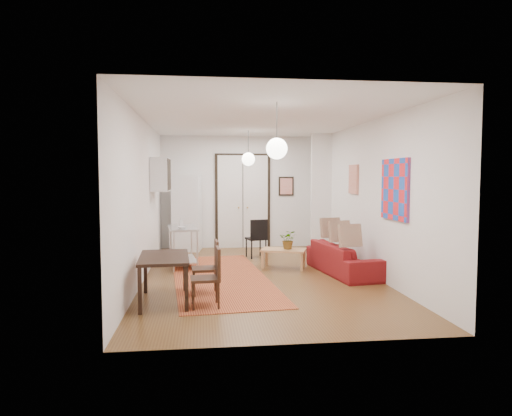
{
  "coord_description": "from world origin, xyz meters",
  "views": [
    {
      "loc": [
        -1.04,
        -8.36,
        1.86
      ],
      "look_at": [
        -0.02,
        0.36,
        1.25
      ],
      "focal_mm": 32.0,
      "sensor_mm": 36.0,
      "label": 1
    }
  ],
  "objects": [
    {
      "name": "dining_chair_far",
      "position": [
        -1.01,
        -1.86,
        0.49
      ],
      "size": [
        0.43,
        0.59,
        0.85
      ],
      "rotation": [
        0.0,
        0.0,
        -1.51
      ],
      "color": "#351910",
      "rests_on": "floor"
    },
    {
      "name": "bowl",
      "position": [
        -1.45,
        0.72,
        0.85
      ],
      "size": [
        0.25,
        0.25,
        0.05
      ],
      "primitive_type": "imported",
      "rotation": [
        0.0,
        0.0,
        0.36
      ],
      "color": "silver",
      "rests_on": "kitchen_counter"
    },
    {
      "name": "painting_abstract",
      "position": [
        2.08,
        0.8,
        1.8
      ],
      "size": [
        0.05,
        0.5,
        0.6
      ],
      "primitive_type": "cube",
      "color": "beige",
      "rests_on": "wall_right"
    },
    {
      "name": "pendant_back",
      "position": [
        0.0,
        2.0,
        2.25
      ],
      "size": [
        0.3,
        0.3,
        0.8
      ],
      "color": "white",
      "rests_on": "ceiling"
    },
    {
      "name": "ceiling",
      "position": [
        0.0,
        0.0,
        2.9
      ],
      "size": [
        4.2,
        7.0,
        0.02
      ],
      "primitive_type": "cube",
      "color": "white",
      "rests_on": "wall_back"
    },
    {
      "name": "kilim_rug",
      "position": [
        -0.73,
        -0.07,
        0.01
      ],
      "size": [
        2.04,
        4.55,
        0.01
      ],
      "primitive_type": "cube",
      "rotation": [
        0.0,
        0.0,
        0.09
      ],
      "color": "#AE5A2B",
      "rests_on": "floor"
    },
    {
      "name": "dining_table",
      "position": [
        -1.61,
        -1.59,
        0.61
      ],
      "size": [
        0.78,
        1.28,
        0.69
      ],
      "rotation": [
        0.0,
        0.0,
        0.06
      ],
      "color": "black",
      "rests_on": "floor"
    },
    {
      "name": "fridge",
      "position": [
        -1.43,
        3.15,
        0.94
      ],
      "size": [
        0.75,
        0.75,
        1.88
      ],
      "primitive_type": "cube",
      "rotation": [
        0.0,
        0.0,
        -0.14
      ],
      "color": "white",
      "rests_on": "floor"
    },
    {
      "name": "wall_cabinet",
      "position": [
        -1.92,
        1.5,
        1.9
      ],
      "size": [
        0.35,
        1.0,
        0.7
      ],
      "primitive_type": "cube",
      "color": "silver",
      "rests_on": "wall_left"
    },
    {
      "name": "double_doors",
      "position": [
        0.0,
        3.46,
        1.2
      ],
      "size": [
        1.44,
        0.06,
        2.5
      ],
      "primitive_type": "cube",
      "color": "white",
      "rests_on": "wall_back"
    },
    {
      "name": "wall_right",
      "position": [
        2.1,
        0.0,
        1.45
      ],
      "size": [
        0.02,
        7.0,
        2.9
      ],
      "primitive_type": "cube",
      "color": "silver",
      "rests_on": "floor"
    },
    {
      "name": "potted_plant",
      "position": [
        0.68,
        0.65,
        0.58
      ],
      "size": [
        0.42,
        0.4,
        0.38
      ],
      "primitive_type": "imported",
      "rotation": [
        0.0,
        0.0,
        -0.34
      ],
      "color": "#386C30",
      "rests_on": "coffee_table"
    },
    {
      "name": "soap_bottle",
      "position": [
        -1.5,
        1.27,
        0.91
      ],
      "size": [
        0.1,
        0.1,
        0.17
      ],
      "primitive_type": "imported",
      "rotation": [
        0.0,
        0.0,
        0.36
      ],
      "color": "#4F97AC",
      "rests_on": "kitchen_counter"
    },
    {
      "name": "print_left",
      "position": [
        -2.07,
        2.0,
        1.95
      ],
      "size": [
        0.03,
        0.44,
        0.54
      ],
      "primitive_type": "cube",
      "color": "olive",
      "rests_on": "wall_left"
    },
    {
      "name": "sofa",
      "position": [
        1.65,
        0.03,
        0.29
      ],
      "size": [
        1.05,
        2.09,
        0.58
      ],
      "primitive_type": "imported",
      "rotation": [
        0.0,
        0.0,
        1.71
      ],
      "color": "maroon",
      "rests_on": "floor"
    },
    {
      "name": "black_side_chair",
      "position": [
        0.17,
        2.02,
        0.52
      ],
      "size": [
        0.5,
        0.5,
        0.89
      ],
      "rotation": [
        0.0,
        0.0,
        3.4
      ],
      "color": "black",
      "rests_on": "floor"
    },
    {
      "name": "pendant_front",
      "position": [
        0.0,
        -2.0,
        2.25
      ],
      "size": [
        0.3,
        0.3,
        0.8
      ],
      "color": "white",
      "rests_on": "ceiling"
    },
    {
      "name": "kitchen_counter",
      "position": [
        -1.45,
        1.02,
        0.52
      ],
      "size": [
        0.68,
        1.14,
        0.82
      ],
      "rotation": [
        0.0,
        0.0,
        0.14
      ],
      "color": "silver",
      "rests_on": "floor"
    },
    {
      "name": "floor",
      "position": [
        0.0,
        0.0,
        0.0
      ],
      "size": [
        7.0,
        7.0,
        0.0
      ],
      "primitive_type": "plane",
      "color": "brown",
      "rests_on": "ground"
    },
    {
      "name": "painting_popart",
      "position": [
        2.08,
        -1.25,
        1.65
      ],
      "size": [
        0.05,
        1.0,
        1.0
      ],
      "primitive_type": "cube",
      "color": "red",
      "rests_on": "wall_right"
    },
    {
      "name": "coffee_table",
      "position": [
        0.58,
        0.65,
        0.34
      ],
      "size": [
        0.99,
        0.76,
        0.39
      ],
      "rotation": [
        0.0,
        0.0,
        -0.34
      ],
      "color": "tan",
      "rests_on": "floor"
    },
    {
      "name": "wall_back",
      "position": [
        0.0,
        3.5,
        1.45
      ],
      "size": [
        4.2,
        0.02,
        2.9
      ],
      "primitive_type": "cube",
      "color": "silver",
      "rests_on": "floor"
    },
    {
      "name": "wall_left",
      "position": [
        -2.1,
        0.0,
        1.45
      ],
      "size": [
        0.02,
        7.0,
        2.9
      ],
      "primitive_type": "cube",
      "color": "silver",
      "rests_on": "floor"
    },
    {
      "name": "dining_chair_near",
      "position": [
        -1.01,
        -1.16,
        0.49
      ],
      "size": [
        0.43,
        0.59,
        0.85
      ],
      "rotation": [
        0.0,
        0.0,
        -1.51
      ],
      "color": "#351910",
      "rests_on": "floor"
    },
    {
      "name": "stub_partition",
      "position": [
        1.85,
        2.55,
        1.45
      ],
      "size": [
        0.5,
        0.1,
        2.9
      ],
      "primitive_type": "cube",
      "color": "silver",
      "rests_on": "floor"
    },
    {
      "name": "poster_back",
      "position": [
        1.15,
        3.47,
        1.6
      ],
      "size": [
        0.4,
        0.03,
        0.5
      ],
      "primitive_type": "cube",
      "color": "red",
      "rests_on": "wall_back"
    },
    {
      "name": "wall_front",
      "position": [
        0.0,
        -3.5,
        1.45
      ],
      "size": [
        4.2,
        0.02,
        2.9
      ],
      "primitive_type": "cube",
      "color": "silver",
      "rests_on": "floor"
    }
  ]
}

